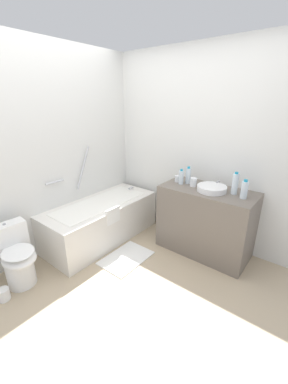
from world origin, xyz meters
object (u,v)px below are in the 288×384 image
Objects in this scene: sink_basin at (212,188)px; water_bottle_3 at (235,184)px; sink_faucet at (219,184)px; drinking_glass_0 at (193,182)px; bath_mat at (126,258)px; toilet at (16,257)px; water_bottle_1 at (181,177)px; bathtub at (102,219)px; water_bottle_2 at (188,176)px; drinking_glass_1 at (178,179)px; water_bottle_0 at (244,190)px; toilet_paper_roll at (4,294)px.

sink_basin is 1.32× the size of water_bottle_3.
drinking_glass_0 reaches higher than sink_faucet.
sink_basin is 0.54× the size of bath_mat.
drinking_glass_0 is 0.17× the size of bath_mat.
water_bottle_1 is (1.72, -0.90, 0.61)m from toilet.
water_bottle_1 reaches higher than toilet.
water_bottle_3 is 0.41× the size of bath_mat.
bathtub is 1.78m from water_bottle_3.
sink_faucet reaches higher than bath_mat.
bath_mat is (-0.80, 0.35, -0.93)m from water_bottle_2.
drinking_glass_0 is at bearing -95.81° from drinking_glass_1.
bathtub reaches higher than water_bottle_3.
water_bottle_3 reaches higher than sink_faucet.
bathtub is 8.33× the size of water_bottle_1.
water_bottle_3 is 2.47× the size of drinking_glass_0.
bath_mat is (-0.72, 0.30, -0.92)m from water_bottle_1.
bathtub is 1.18m from drinking_glass_1.
bathtub is at bearing 92.33° from toilet.
sink_faucet is 0.41m from water_bottle_0.
toilet is 2.13m from water_bottle_2.
sink_faucet is 0.51m from drinking_glass_1.
toilet is 5.36× the size of toilet_paper_roll.
bathtub reaches higher than sink_faucet.
water_bottle_2 is at bearing -55.49° from bathtub.
bath_mat is at bearing 148.49° from drinking_glass_0.
toilet is 3.41× the size of water_bottle_1.
drinking_glass_1 is (0.62, -0.81, 0.59)m from bathtub.
drinking_glass_0 is 2.33m from toilet_paper_roll.
toilet is 2.23m from sink_basin.
water_bottle_2 is 0.85× the size of water_bottle_3.
water_bottle_0 is at bearing -89.52° from water_bottle_1.
sink_faucet is at bearing 0.00° from sink_basin.
water_bottle_3 reaches higher than water_bottle_1.
drinking_glass_0 is (0.02, -0.16, -0.04)m from water_bottle_1.
drinking_glass_0 is at bearing -60.40° from bathtub.
water_bottle_0 is 0.82× the size of water_bottle_3.
water_bottle_2 is at bearing 89.41° from water_bottle_3.
water_bottle_3 reaches higher than water_bottle_2.
bathtub is 4.75× the size of sink_basin.
water_bottle_2 is 2.36m from toilet_paper_roll.
toilet reaches higher than bath_mat.
bathtub is 0.67m from bath_mat.
toilet_paper_roll is at bearing -175.95° from bathtub.
bathtub is at bearing 120.80° from sink_faucet.
water_bottle_2 reaches higher than toilet.
sink_basin is 1.75× the size of water_bottle_1.
water_bottle_2 reaches higher than sink_basin.
water_bottle_3 reaches higher than drinking_glass_1.
drinking_glass_0 is at bearing 84.64° from sink_basin.
water_bottle_0 reaches higher than toilet.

